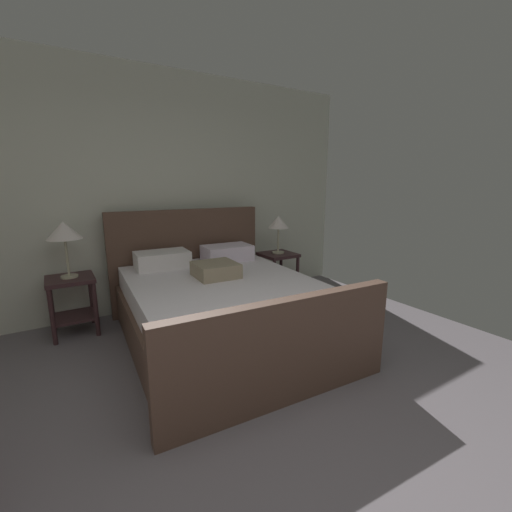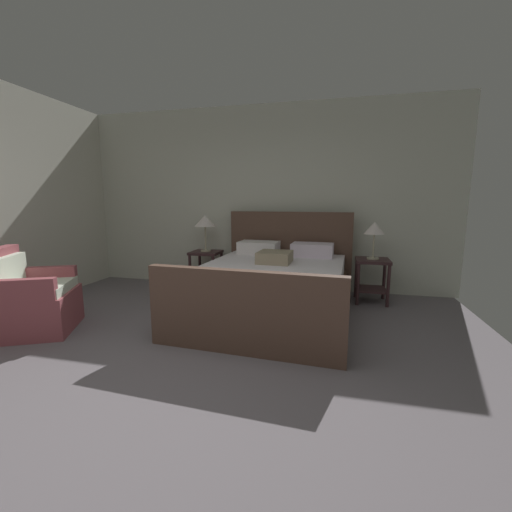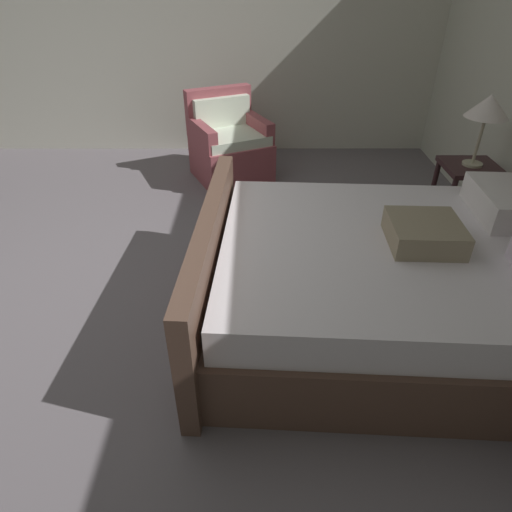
{
  "view_description": "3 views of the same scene",
  "coord_description": "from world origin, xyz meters",
  "px_view_note": "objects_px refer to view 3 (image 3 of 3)",
  "views": [
    {
      "loc": [
        -0.93,
        -0.87,
        1.54
      ],
      "look_at": [
        0.4,
        1.29,
        0.98
      ],
      "focal_mm": 23.65,
      "sensor_mm": 36.0,
      "label": 1
    },
    {
      "loc": [
        1.12,
        -1.86,
        1.37
      ],
      "look_at": [
        0.36,
        1.31,
        0.83
      ],
      "focal_mm": 23.01,
      "sensor_mm": 36.0,
      "label": 2
    },
    {
      "loc": [
        2.6,
        1.11,
        1.99
      ],
      "look_at": [
        0.69,
        1.11,
        0.71
      ],
      "focal_mm": 30.78,
      "sensor_mm": 36.0,
      "label": 3
    }
  ],
  "objects_px": {
    "table_lamp_left": "(488,108)",
    "bed": "(396,280)",
    "nightstand_left": "(465,187)",
    "armchair": "(229,146)"
  },
  "relations": [
    {
      "from": "armchair",
      "to": "bed",
      "type": "bearing_deg",
      "value": 25.94
    },
    {
      "from": "table_lamp_left",
      "to": "armchair",
      "type": "bearing_deg",
      "value": -119.08
    },
    {
      "from": "bed",
      "to": "table_lamp_left",
      "type": "height_order",
      "value": "bed"
    },
    {
      "from": "table_lamp_left",
      "to": "armchair",
      "type": "height_order",
      "value": "table_lamp_left"
    },
    {
      "from": "table_lamp_left",
      "to": "bed",
      "type": "bearing_deg",
      "value": -36.3
    },
    {
      "from": "bed",
      "to": "armchair",
      "type": "relative_size",
      "value": 2.47
    },
    {
      "from": "bed",
      "to": "table_lamp_left",
      "type": "distance_m",
      "value": 1.69
    },
    {
      "from": "bed",
      "to": "table_lamp_left",
      "type": "relative_size",
      "value": 4.24
    },
    {
      "from": "nightstand_left",
      "to": "table_lamp_left",
      "type": "bearing_deg",
      "value": 110.56
    },
    {
      "from": "bed",
      "to": "nightstand_left",
      "type": "xyz_separation_m",
      "value": [
        -1.24,
        0.91,
        0.05
      ]
    }
  ]
}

